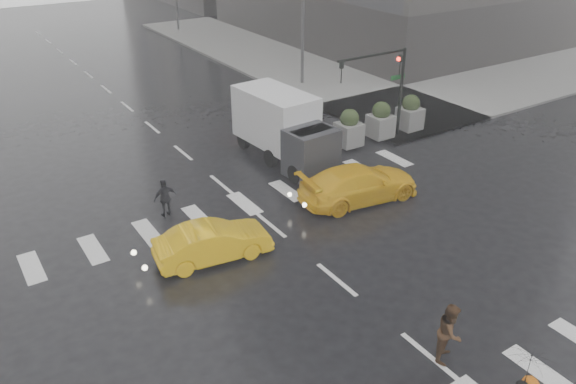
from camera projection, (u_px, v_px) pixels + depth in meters
ground at (337, 280)px, 17.84m from camera, size 120.00×120.00×0.00m
sidewalk_ne at (404, 66)px, 40.23m from camera, size 35.00×35.00×0.15m
road_markings at (337, 279)px, 17.84m from camera, size 18.00×48.00×0.01m
traffic_signal_pole at (387, 77)px, 26.65m from camera, size 4.45×0.42×4.50m
street_lamp_near at (301, 6)px, 34.16m from camera, size 2.15×0.22×9.00m
planter_west at (349, 128)px, 26.86m from camera, size 1.10×1.10×1.80m
planter_mid at (381, 120)px, 27.82m from camera, size 1.10×1.10×1.80m
planter_east at (410, 113)px, 28.79m from camera, size 1.10×1.10×1.80m
pedestrian_black at (526, 382)px, 11.93m from camera, size 1.15×1.16×2.43m
pedestrian_brown at (450, 332)px, 14.43m from camera, size 1.04×0.97×1.71m
pedestrian_far_a at (165, 198)px, 21.10m from camera, size 0.93×0.60×1.54m
pedestrian_far_b at (321, 152)px, 24.71m from camera, size 1.23×0.99×1.68m
taxi_mid at (213, 242)px, 18.61m from camera, size 4.02×1.85×1.28m
taxi_rear at (359, 183)px, 22.25m from camera, size 4.61×2.55×1.44m
box_truck at (285, 127)px, 25.30m from camera, size 2.15×5.74×3.05m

